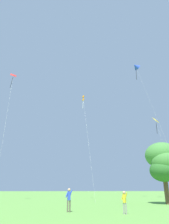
% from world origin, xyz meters
% --- Properties ---
extents(kite_orange_box, '(1.03, 9.27, 19.84)m').
position_xyz_m(kite_orange_box, '(4.15, 37.68, 18.90)').
color(kite_orange_box, orange).
rests_on(kite_orange_box, ground_plane).
extents(kite_blue_delta, '(4.77, 9.45, 30.29)m').
position_xyz_m(kite_blue_delta, '(17.02, 40.51, 29.30)').
color(kite_blue_delta, blue).
rests_on(kite_blue_delta, ground_plane).
extents(kite_red_high, '(1.99, 7.89, 21.47)m').
position_xyz_m(kite_red_high, '(-9.04, 32.56, 19.39)').
color(kite_red_high, red).
rests_on(kite_red_high, ground_plane).
extents(kite_yellow_diamond, '(2.01, 8.63, 16.98)m').
position_xyz_m(kite_yellow_diamond, '(20.89, 41.35, 15.33)').
color(kite_yellow_diamond, yellow).
rests_on(kite_yellow_diamond, ground_plane).
extents(person_near_tree, '(0.45, 0.35, 1.55)m').
position_xyz_m(person_near_tree, '(4.70, 13.98, 0.93)').
color(person_near_tree, gray).
rests_on(person_near_tree, ground_plane).
extents(person_child_small, '(0.57, 0.24, 1.75)m').
position_xyz_m(person_child_small, '(0.78, 15.97, 1.05)').
color(person_child_small, '#665B4C').
rests_on(person_child_small, ground_plane).
extents(tree_right_cluster, '(4.17, 4.59, 7.45)m').
position_xyz_m(tree_right_cluster, '(12.86, 23.96, 5.00)').
color(tree_right_cluster, brown).
rests_on(tree_right_cluster, ground_plane).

